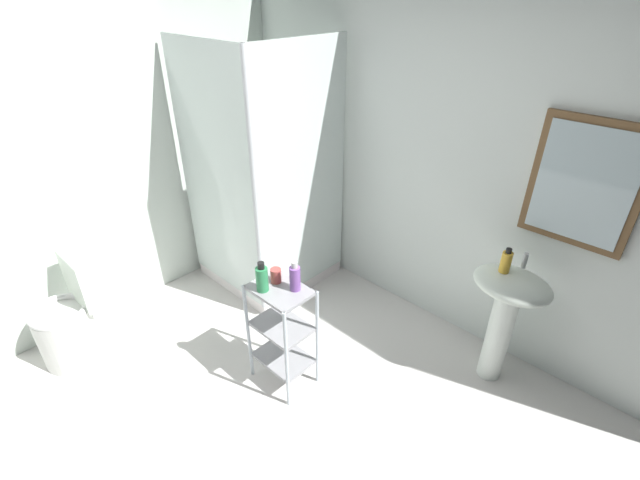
% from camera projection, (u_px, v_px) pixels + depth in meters
% --- Properties ---
extents(ground_plane, '(4.20, 4.20, 0.02)m').
position_uv_depth(ground_plane, '(246.00, 458.00, 2.46)').
color(ground_plane, silver).
extents(wall_back, '(4.20, 0.14, 2.50)m').
position_uv_depth(wall_back, '(448.00, 161.00, 2.96)').
color(wall_back, silver).
rests_on(wall_back, ground_plane).
extents(wall_left, '(0.10, 4.20, 2.50)m').
position_uv_depth(wall_left, '(56.00, 164.00, 2.91)').
color(wall_left, silver).
rests_on(wall_left, ground_plane).
extents(shower_stall, '(0.92, 0.92, 2.00)m').
position_uv_depth(shower_stall, '(266.00, 234.00, 3.68)').
color(shower_stall, white).
rests_on(shower_stall, ground_plane).
extents(pedestal_sink, '(0.46, 0.37, 0.81)m').
position_uv_depth(pedestal_sink, '(506.00, 306.00, 2.69)').
color(pedestal_sink, white).
rests_on(pedestal_sink, ground_plane).
extents(sink_faucet, '(0.03, 0.03, 0.10)m').
position_uv_depth(sink_faucet, '(525.00, 260.00, 2.62)').
color(sink_faucet, silver).
rests_on(sink_faucet, pedestal_sink).
extents(toilet, '(0.37, 0.49, 0.76)m').
position_uv_depth(toilet, '(72.00, 319.00, 2.99)').
color(toilet, white).
rests_on(toilet, ground_plane).
extents(storage_cart, '(0.38, 0.28, 0.74)m').
position_uv_depth(storage_cart, '(282.00, 328.00, 2.73)').
color(storage_cart, silver).
rests_on(storage_cart, ground_plane).
extents(hand_soap_bottle, '(0.06, 0.06, 0.16)m').
position_uv_depth(hand_soap_bottle, '(506.00, 262.00, 2.57)').
color(hand_soap_bottle, gold).
rests_on(hand_soap_bottle, pedestal_sink).
extents(body_wash_bottle_green, '(0.07, 0.07, 0.19)m').
position_uv_depth(body_wash_bottle_green, '(262.00, 278.00, 2.52)').
color(body_wash_bottle_green, '#2F8D53').
rests_on(body_wash_bottle_green, storage_cart).
extents(conditioner_bottle_purple, '(0.06, 0.06, 0.19)m').
position_uv_depth(conditioner_bottle_purple, '(295.00, 278.00, 2.53)').
color(conditioner_bottle_purple, '#8A55B2').
rests_on(conditioner_bottle_purple, storage_cart).
extents(rinse_cup, '(0.06, 0.06, 0.09)m').
position_uv_depth(rinse_cup, '(276.00, 276.00, 2.61)').
color(rinse_cup, '#B24742').
rests_on(rinse_cup, storage_cart).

